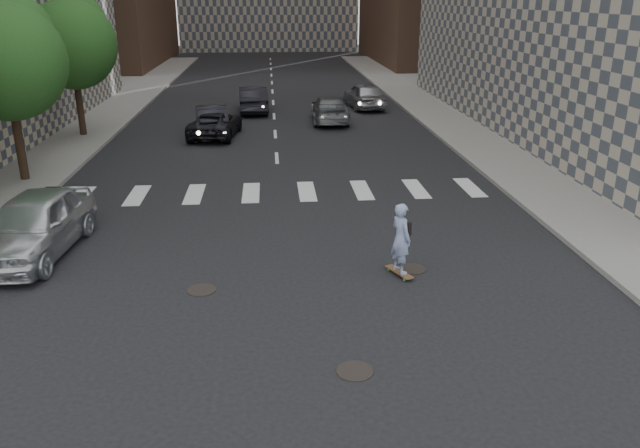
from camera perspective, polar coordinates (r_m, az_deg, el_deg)
The scene contains 14 objects.
ground at distance 14.09m, azimuth -3.06°, elevation -7.93°, with size 160.00×160.00×0.00m, color black.
sidewalk_right at distance 36.23m, azimuth 19.72°, elevation 8.57°, with size 13.00×80.00×0.15m, color gray.
tree_b at distance 25.38m, azimuth -26.67°, elevation 13.63°, with size 4.20×4.20×6.60m.
tree_c at distance 32.94m, azimuth -21.65°, elevation 15.37°, with size 4.20×4.20×6.60m.
manhole_a at distance 12.02m, azimuth 3.20°, elevation -13.27°, with size 0.70×0.70×0.02m, color black.
manhole_b at distance 15.25m, azimuth -10.77°, elevation -5.94°, with size 0.70×0.70×0.02m, color black.
manhole_c at distance 16.27m, azimuth 8.44°, elevation -4.07°, with size 0.70×0.70×0.02m, color black.
skateboarder at distance 15.51m, azimuth 7.41°, elevation -1.31°, with size 0.67×0.97×1.90m.
silver_sedan at distance 18.43m, azimuth -24.69°, elevation -0.05°, with size 1.99×4.95×1.69m, color silver.
traffic_car_a at distance 32.67m, azimuth -9.88°, elevation 9.47°, with size 1.55×4.44×1.46m, color black.
traffic_car_b at distance 35.10m, azimuth 0.92°, elevation 10.47°, with size 2.01×4.95×1.44m, color #585C60.
traffic_car_c at distance 31.76m, azimuth -9.55°, elevation 9.01°, with size 2.11×4.59×1.27m, color black.
traffic_car_d at distance 39.67m, azimuth 4.07°, elevation 11.66°, with size 1.89×4.69×1.60m, color #A3A4AA.
traffic_car_e at distance 38.38m, azimuth -6.13°, elevation 11.27°, with size 1.63×4.67×1.54m, color black.
Camera 1 is at (-0.26, -12.43, 6.63)m, focal length 35.00 mm.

